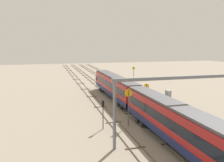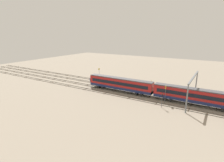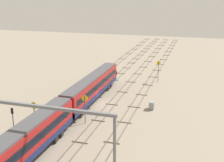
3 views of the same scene
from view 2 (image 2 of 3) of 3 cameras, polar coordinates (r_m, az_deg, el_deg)
The scene contains 11 objects.
ground_plane at distance 65.33m, azimuth 4.45°, elevation -2.98°, with size 195.26×195.26×0.00m, color gray.
track_near_foreground at distance 71.00m, azimuth 6.88°, elevation -1.52°, with size 179.26×2.40×0.16m.
track_second_near at distance 67.19m, azimuth 5.31°, elevation -2.43°, with size 179.26×2.40×0.16m.
track_with_train at distance 63.46m, azimuth 3.55°, elevation -3.44°, with size 179.26×2.40×0.16m.
track_second_far at distance 59.81m, azimuth 1.57°, elevation -4.57°, with size 179.26×2.40×0.16m.
overhead_gantry at distance 57.77m, azimuth 24.42°, elevation -0.46°, with size 0.40×18.75×7.89m.
speed_sign_near_foreground at distance 61.41m, azimuth 12.39°, elevation -1.26°, with size 0.14×1.06×4.87m.
speed_sign_mid_trackside at distance 54.64m, azimuth 16.66°, elevation -3.23°, with size 0.14×1.07×5.36m.
speed_sign_far_trackside at distance 80.48m, azimuth -4.14°, elevation 2.89°, with size 0.14×0.92×5.11m.
signal_light_trackside_approach at distance 51.50m, azimuth 15.64°, elevation -5.36°, with size 0.31×0.32×4.02m.
relay_cabinet at distance 73.78m, azimuth 7.93°, elevation -0.40°, with size 1.35×0.90×1.45m.
Camera 2 is at (-28.02, 55.53, 20.00)m, focal length 28.70 mm.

